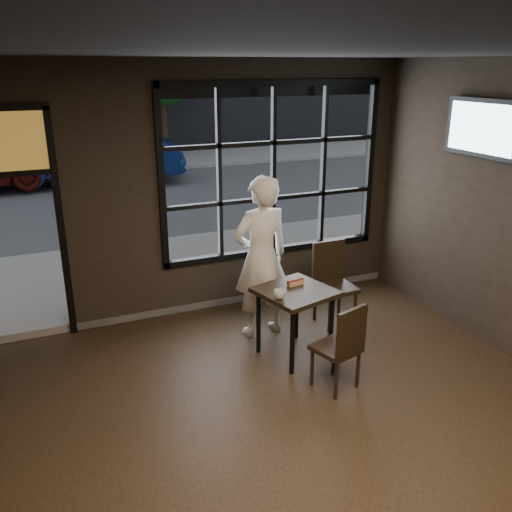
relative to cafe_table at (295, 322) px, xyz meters
name	(u,v)px	position (x,y,z in m)	size (l,w,h in m)	color
floor	(319,489)	(-0.75, -1.93, -0.41)	(6.00, 7.00, 0.02)	black
ceiling	(341,49)	(-0.75, -1.93, 2.81)	(6.00, 7.00, 0.02)	black
window_frame	(273,171)	(0.45, 1.57, 1.40)	(3.06, 0.12, 2.28)	black
street_asphalt	(63,136)	(-0.75, 22.07, -0.42)	(60.00, 41.00, 0.04)	#545456
cafe_table	(295,322)	(0.00, 0.00, 0.00)	(0.74, 0.74, 0.80)	black
chair_near	(336,345)	(0.09, -0.74, 0.07)	(0.40, 0.40, 0.93)	black
chair_window	(336,285)	(0.83, 0.50, 0.12)	(0.45, 0.45, 1.04)	black
man	(261,257)	(-0.13, 0.64, 0.58)	(0.71, 0.47, 1.96)	white
hotdog	(295,283)	(0.06, 0.12, 0.43)	(0.20, 0.08, 0.06)	tan
cup	(279,294)	(-0.26, -0.14, 0.44)	(0.12, 0.12, 0.10)	silver
tv	(484,128)	(2.18, -0.22, 2.06)	(0.12, 1.08, 0.63)	black
navy_car	(90,151)	(-0.89, 10.44, 0.51)	(1.72, 4.94, 1.63)	#0A1D4D
tree_right	(160,65)	(1.92, 13.53, 2.69)	(2.57, 2.57, 4.39)	#332114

